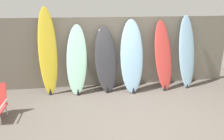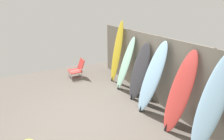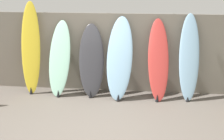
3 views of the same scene
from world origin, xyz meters
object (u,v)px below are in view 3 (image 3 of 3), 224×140
object	(u,v)px
surfboard_seafoam_1	(60,59)
surfboard_skyblue_5	(189,58)
surfboard_charcoal_2	(91,61)
surfboard_yellow_0	(31,49)
surfboard_skyblue_3	(120,59)
surfboard_red_4	(158,61)

from	to	relation	value
surfboard_seafoam_1	surfboard_skyblue_5	size ratio (longest dim) A/B	0.90
surfboard_seafoam_1	surfboard_charcoal_2	size ratio (longest dim) A/B	1.04
surfboard_yellow_0	surfboard_seafoam_1	bearing A→B (deg)	-4.99
surfboard_charcoal_2	surfboard_skyblue_3	bearing A→B (deg)	-6.61
surfboard_red_4	surfboard_skyblue_3	bearing A→B (deg)	-177.08
surfboard_skyblue_3	surfboard_skyblue_5	xyz separation A→B (m)	(1.48, 0.09, 0.04)
surfboard_seafoam_1	surfboard_skyblue_5	xyz separation A→B (m)	(2.83, 0.03, 0.10)
surfboard_charcoal_2	surfboard_skyblue_3	distance (m)	0.64
surfboard_charcoal_2	surfboard_red_4	size ratio (longest dim) A/B	0.93
surfboard_seafoam_1	surfboard_red_4	bearing A→B (deg)	-0.47
surfboard_yellow_0	surfboard_red_4	distance (m)	2.86
surfboard_charcoal_2	surfboard_red_4	world-z (taller)	surfboard_red_4
surfboard_charcoal_2	surfboard_skyblue_5	world-z (taller)	surfboard_skyblue_5
surfboard_seafoam_1	surfboard_charcoal_2	xyz separation A→B (m)	(0.72, 0.01, -0.03)
surfboard_yellow_0	surfboard_charcoal_2	distance (m)	1.41
surfboard_seafoam_1	surfboard_red_4	distance (m)	2.18
surfboard_charcoal_2	surfboard_red_4	bearing A→B (deg)	-1.20
surfboard_skyblue_3	surfboard_seafoam_1	bearing A→B (deg)	177.43
surfboard_seafoam_1	surfboard_red_4	world-z (taller)	surfboard_red_4
surfboard_yellow_0	surfboard_charcoal_2	world-z (taller)	surfboard_yellow_0
surfboard_charcoal_2	surfboard_skyblue_5	bearing A→B (deg)	0.40
surfboard_red_4	surfboard_skyblue_5	xyz separation A→B (m)	(0.65, 0.05, 0.07)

